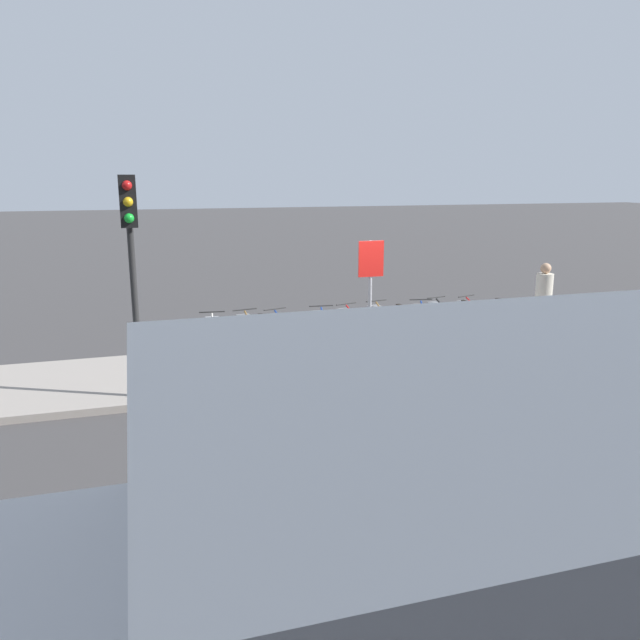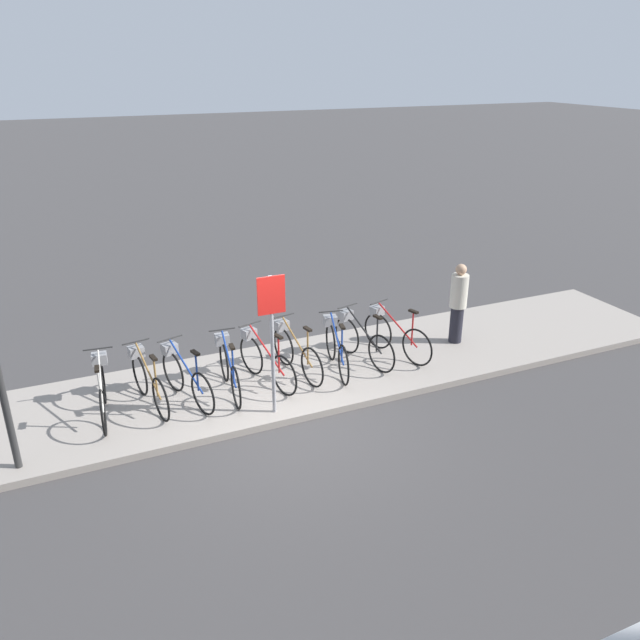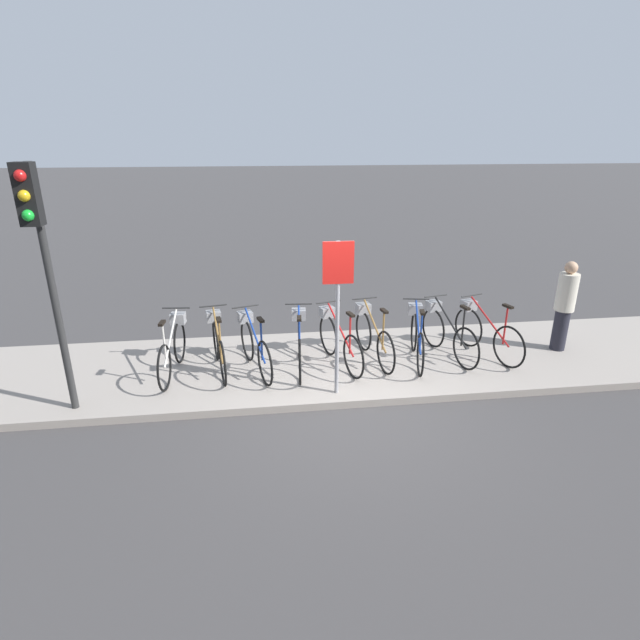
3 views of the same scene
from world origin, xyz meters
name	(u,v)px [view 3 (image 3 of 3)]	position (x,y,z in m)	size (l,w,h in m)	color
ground_plane	(351,408)	(0.00, 0.00, 0.00)	(120.00, 120.00, 0.00)	#423F3F
sidewalk	(336,364)	(0.00, 1.40, 0.06)	(17.28, 2.81, 0.12)	#9E9389
parked_bicycle_0	(173,347)	(-2.71, 1.33, 0.58)	(0.46, 1.73, 1.06)	black
parked_bicycle_1	(218,344)	(-1.99, 1.37, 0.58)	(0.48, 1.71, 1.06)	black
parked_bicycle_2	(254,344)	(-1.40, 1.27, 0.58)	(0.63, 1.67, 1.06)	black
parked_bicycle_3	(299,342)	(-0.65, 1.27, 0.58)	(0.46, 1.73, 1.06)	black
parked_bicycle_4	(338,338)	(0.01, 1.33, 0.58)	(0.61, 1.68, 1.06)	black
parked_bicycle_5	(372,334)	(0.63, 1.44, 0.58)	(0.46, 1.72, 1.06)	black
parked_bicycle_6	(417,335)	(1.38, 1.29, 0.58)	(0.52, 1.71, 1.06)	black
parked_bicycle_7	(446,331)	(1.96, 1.42, 0.58)	(0.55, 1.70, 1.06)	black
parked_bicycle_8	(485,330)	(2.65, 1.38, 0.58)	(0.66, 1.66, 1.06)	black
pedestrian	(565,304)	(4.11, 1.41, 0.98)	(0.34, 0.34, 1.65)	#23232D
traffic_light	(39,241)	(-3.99, 0.24, 2.57)	(0.24, 0.40, 3.40)	#2D2D2D
sign_post	(338,293)	(-0.17, 0.29, 1.71)	(0.44, 0.07, 2.34)	#99999E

